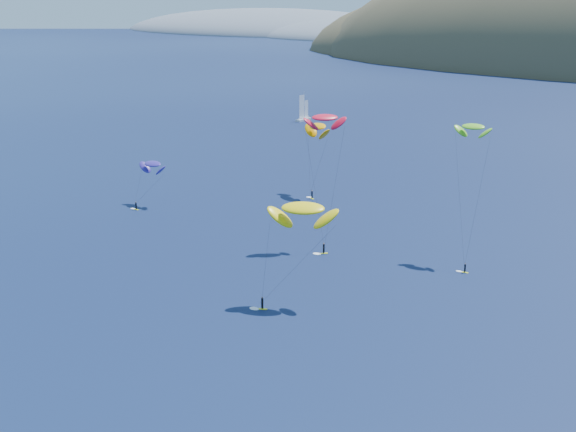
# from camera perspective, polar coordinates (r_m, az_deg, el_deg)

# --- Properties ---
(headland) EXTENTS (460.00, 250.00, 60.00)m
(headland) POSITION_cam_1_polar(r_m,az_deg,el_deg) (944.85, 0.23, 12.72)
(headland) COLOR slate
(headland) RESTS_ON ground
(sailboat) EXTENTS (9.25, 8.03, 11.57)m
(sailboat) POSITION_cam_1_polar(r_m,az_deg,el_deg) (318.46, 1.09, 6.96)
(sailboat) COLOR silver
(sailboat) RESTS_ON ground
(kitesurfer_1) EXTENTS (10.90, 10.91, 20.01)m
(kitesurfer_1) POSITION_cam_1_polar(r_m,az_deg,el_deg) (202.77, 2.12, 6.38)
(kitesurfer_1) COLOR #FBFF1C
(kitesurfer_1) RESTS_ON ground
(kitesurfer_2) EXTENTS (12.18, 12.45, 19.17)m
(kitesurfer_2) POSITION_cam_1_polar(r_m,az_deg,el_deg) (131.49, 1.07, 0.55)
(kitesurfer_2) COLOR #FBFF1C
(kitesurfer_2) RESTS_ON ground
(kitesurfer_3) EXTENTS (8.18, 12.57, 27.38)m
(kitesurfer_3) POSITION_cam_1_polar(r_m,az_deg,el_deg) (157.24, 13.04, 6.18)
(kitesurfer_3) COLOR #FBFF1C
(kitesurfer_3) RESTS_ON ground
(kitesurfer_9) EXTENTS (9.05, 11.60, 28.28)m
(kitesurfer_9) POSITION_cam_1_polar(r_m,az_deg,el_deg) (160.81, 2.64, 6.98)
(kitesurfer_9) COLOR #FBFF1C
(kitesurfer_9) RESTS_ON ground
(kitesurfer_10) EXTENTS (8.36, 9.11, 12.17)m
(kitesurfer_10) POSITION_cam_1_polar(r_m,az_deg,el_deg) (196.26, -9.61, 3.67)
(kitesurfer_10) COLOR #FBFF1C
(kitesurfer_10) RESTS_ON ground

